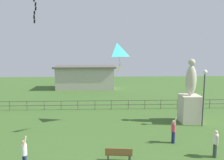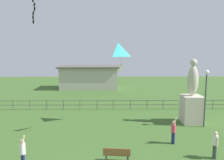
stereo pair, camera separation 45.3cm
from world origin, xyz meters
The scene contains 9 objects.
statue_monument centered at (7.09, 9.77, 1.79)m, with size 1.58×1.58×5.35m.
lamppost centered at (7.75, 8.70, 3.31)m, with size 0.36×0.36×4.57m.
park_bench centered at (0.64, 3.07, 0.46)m, with size 1.53×0.55×0.85m.
person_0 centered at (6.24, 3.44, 0.92)m, with size 0.30×0.49×1.61m.
person_1 centered at (-4.29, 2.44, 0.95)m, with size 0.42×0.47×1.89m.
person_3 centered at (4.43, 5.52, 0.92)m, with size 0.29×0.49×1.83m.
kite_3 centered at (0.96, 10.28, 5.96)m, with size 1.37×1.20×2.26m.
waterfront_railing centered at (-0.30, 14.00, 0.63)m, with size 36.01×0.06×0.95m.
pavilion_building centered at (-2.84, 26.00, 1.74)m, with size 9.10×4.21×3.43m.
Camera 2 is at (0.24, -9.06, 6.36)m, focal length 37.36 mm.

